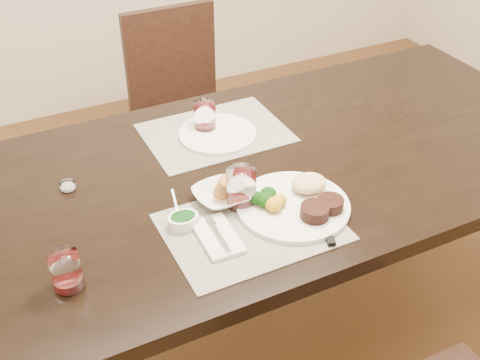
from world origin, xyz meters
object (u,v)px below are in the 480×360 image
chair_far (182,100)px  steak_knife (322,226)px  far_plate (217,134)px  cracker_bowl (220,195)px  dinner_plate (299,202)px  wine_glass_near (241,190)px

chair_far → steak_knife: chair_far is taller
chair_far → far_plate: (-0.15, -0.72, 0.26)m
cracker_bowl → far_plate: bearing=66.9°
dinner_plate → far_plate: bearing=102.9°
far_plate → chair_far: bearing=78.5°
chair_far → steak_knife: 1.31m
chair_far → steak_knife: (-0.09, -1.28, 0.26)m
steak_knife → dinner_plate: bearing=117.5°
dinner_plate → chair_far: bearing=92.4°
dinner_plate → far_plate: size_ratio=1.24×
dinner_plate → wine_glass_near: wine_glass_near is taller
chair_far → wine_glass_near: 1.16m
steak_knife → far_plate: (-0.05, 0.55, 0.00)m
chair_far → wine_glass_near: bearing=-102.5°
chair_far → dinner_plate: (-0.10, -1.17, 0.27)m
far_plate → cracker_bowl: bearing=-113.1°
dinner_plate → far_plate: 0.45m
dinner_plate → steak_knife: dinner_plate is taller
chair_far → dinner_plate: 1.21m
chair_far → steak_knife: size_ratio=3.67×
dinner_plate → cracker_bowl: (-0.18, 0.12, 0.00)m
chair_far → wine_glass_near: size_ratio=7.90×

